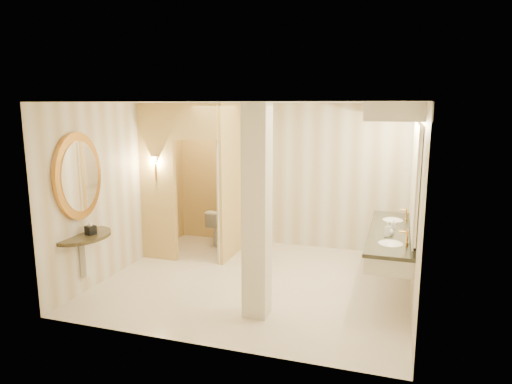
# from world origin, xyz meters

# --- Properties ---
(floor) EXTENTS (4.50, 4.50, 0.00)m
(floor) POSITION_xyz_m (0.00, 0.00, 0.00)
(floor) COLOR silver
(floor) RESTS_ON ground
(ceiling) EXTENTS (4.50, 4.50, 0.00)m
(ceiling) POSITION_xyz_m (0.00, 0.00, 2.70)
(ceiling) COLOR white
(ceiling) RESTS_ON wall_back
(wall_back) EXTENTS (4.50, 0.02, 2.70)m
(wall_back) POSITION_xyz_m (0.00, 2.00, 1.35)
(wall_back) COLOR beige
(wall_back) RESTS_ON floor
(wall_front) EXTENTS (4.50, 0.02, 2.70)m
(wall_front) POSITION_xyz_m (0.00, -2.00, 1.35)
(wall_front) COLOR beige
(wall_front) RESTS_ON floor
(wall_left) EXTENTS (0.02, 4.00, 2.70)m
(wall_left) POSITION_xyz_m (-2.25, 0.00, 1.35)
(wall_left) COLOR beige
(wall_left) RESTS_ON floor
(wall_right) EXTENTS (0.02, 4.00, 2.70)m
(wall_right) POSITION_xyz_m (2.25, 0.00, 1.35)
(wall_right) COLOR beige
(wall_right) RESTS_ON floor
(toilet_closet) EXTENTS (1.50, 1.55, 2.70)m
(toilet_closet) POSITION_xyz_m (-1.12, 0.97, 1.39)
(toilet_closet) COLOR tan
(toilet_closet) RESTS_ON floor
(wall_sconce) EXTENTS (0.14, 0.14, 0.42)m
(wall_sconce) POSITION_xyz_m (-1.93, 0.43, 1.73)
(wall_sconce) COLOR #B8853B
(wall_sconce) RESTS_ON toilet_closet
(vanity) EXTENTS (0.75, 2.60, 2.09)m
(vanity) POSITION_xyz_m (1.98, 0.37, 1.63)
(vanity) COLOR beige
(vanity) RESTS_ON floor
(console_shelf) EXTENTS (0.93, 0.93, 1.92)m
(console_shelf) POSITION_xyz_m (-2.21, -1.16, 1.34)
(console_shelf) COLOR black
(console_shelf) RESTS_ON floor
(pillar) EXTENTS (0.31, 0.31, 2.70)m
(pillar) POSITION_xyz_m (0.35, -1.07, 1.35)
(pillar) COLOR beige
(pillar) RESTS_ON floor
(tissue_box) EXTENTS (0.16, 0.16, 0.12)m
(tissue_box) POSITION_xyz_m (-2.09, -1.13, 0.94)
(tissue_box) COLOR black
(tissue_box) RESTS_ON console_shelf
(toilet) EXTENTS (0.44, 0.71, 0.69)m
(toilet) POSITION_xyz_m (-1.24, 1.66, 0.35)
(toilet) COLOR white
(toilet) RESTS_ON floor
(soap_bottle_a) EXTENTS (0.07, 0.07, 0.14)m
(soap_bottle_a) POSITION_xyz_m (1.97, 0.48, 0.94)
(soap_bottle_a) COLOR beige
(soap_bottle_a) RESTS_ON vanity
(soap_bottle_b) EXTENTS (0.12, 0.12, 0.13)m
(soap_bottle_b) POSITION_xyz_m (1.93, 0.09, 0.94)
(soap_bottle_b) COLOR silver
(soap_bottle_b) RESTS_ON vanity
(soap_bottle_c) EXTENTS (0.09, 0.09, 0.20)m
(soap_bottle_c) POSITION_xyz_m (1.89, 0.02, 0.98)
(soap_bottle_c) COLOR #C6B28C
(soap_bottle_c) RESTS_ON vanity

